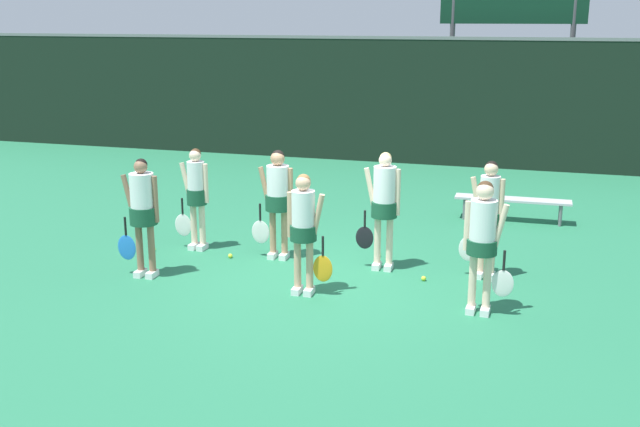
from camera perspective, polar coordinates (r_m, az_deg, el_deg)
ground_plane at (r=11.01m, az=0.02°, el=-4.91°), size 140.00×140.00×0.00m
fence_windscreen at (r=19.33m, az=7.85°, el=8.49°), size 60.00×0.08×3.23m
scoreboard at (r=20.91m, az=14.48°, el=14.72°), size 3.77×0.15×4.93m
bench_courtside at (r=14.36m, az=14.46°, el=0.91°), size 2.11×0.38×0.43m
player_0 at (r=11.08m, az=-13.36°, el=0.43°), size 0.68×0.40×1.76m
player_1 at (r=10.11m, az=-1.24°, el=-0.84°), size 0.64×0.36×1.68m
player_2 at (r=9.64m, az=12.31°, el=-1.64°), size 0.66×0.39×1.74m
player_3 at (r=12.26m, az=-9.42°, el=1.64°), size 0.62×0.32×1.67m
player_4 at (r=11.63m, az=-3.24°, el=1.45°), size 0.68×0.40×1.73m
player_5 at (r=11.13m, az=4.90°, el=0.96°), size 0.66×0.39×1.79m
player_6 at (r=10.99m, az=12.70°, el=0.19°), size 0.61×0.33×1.74m
tennis_ball_0 at (r=11.95m, az=-6.85°, el=-3.22°), size 0.07×0.07×0.07m
tennis_ball_1 at (r=12.51m, az=-12.57°, el=-2.67°), size 0.07×0.07×0.07m
tennis_ball_2 at (r=11.96m, az=4.50°, el=-3.15°), size 0.07×0.07×0.07m
tennis_ball_3 at (r=10.98m, az=7.90°, el=-4.92°), size 0.07×0.07×0.07m
tennis_ball_4 at (r=13.15m, az=-2.26°, el=-1.45°), size 0.07×0.07×0.07m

